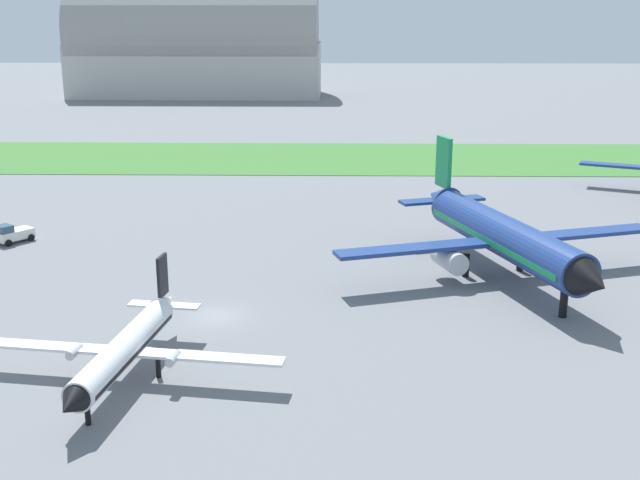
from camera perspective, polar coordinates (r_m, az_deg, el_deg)
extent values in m
plane|color=slate|center=(61.44, -7.43, -5.43)|extent=(600.00, 600.00, 0.00)
cube|color=#3D7533|center=(126.39, -2.98, 5.90)|extent=(360.00, 28.00, 0.08)
cube|color=navy|center=(110.61, 21.60, 4.87)|extent=(13.22, 7.41, 0.31)
cylinder|color=white|center=(51.35, -13.84, -7.59)|extent=(3.61, 13.28, 1.83)
cone|color=black|center=(45.39, -17.40, -11.17)|extent=(2.02, 2.05, 1.79)
cone|color=white|center=(57.87, -10.96, -4.42)|extent=(1.98, 2.76, 1.64)
cube|color=black|center=(51.41, -13.83, -7.73)|extent=(3.54, 12.57, 0.26)
cube|color=white|center=(50.14, -8.29, -8.27)|extent=(10.13, 2.64, 0.18)
cube|color=white|center=(53.85, -18.65, -7.22)|extent=(10.13, 2.64, 0.18)
cylinder|color=#B7BABF|center=(50.24, -10.45, -8.32)|extent=(0.78, 1.53, 0.58)
cylinder|color=#B7BABF|center=(52.64, -17.14, -7.63)|extent=(0.78, 1.53, 0.58)
cube|color=black|center=(56.84, -11.20, -2.52)|extent=(0.44, 1.66, 2.92)
cube|color=white|center=(57.15, -9.87, -4.68)|extent=(2.68, 1.44, 0.15)
cube|color=white|center=(58.00, -12.27, -4.50)|extent=(2.68, 1.44, 0.15)
cylinder|color=black|center=(47.53, -16.27, -11.87)|extent=(0.33, 0.33, 1.28)
cylinder|color=black|center=(52.11, -11.48, -8.95)|extent=(0.33, 0.33, 1.28)
cylinder|color=black|center=(53.43, -15.16, -8.55)|extent=(0.33, 0.33, 1.28)
cylinder|color=navy|center=(69.82, 13.03, 0.28)|extent=(10.13, 22.27, 3.41)
cone|color=black|center=(59.90, 18.85, -2.83)|extent=(4.13, 3.98, 3.34)
cone|color=navy|center=(80.87, 8.53, 2.98)|extent=(4.26, 5.07, 3.07)
cube|color=#198C4C|center=(69.89, 13.02, 0.08)|extent=(9.81, 21.11, 0.48)
cube|color=navy|center=(74.37, 17.76, 0.41)|extent=(14.81, 6.66, 0.34)
cube|color=navy|center=(67.22, 7.22, -0.57)|extent=(14.81, 6.66, 0.34)
cylinder|color=#B7BABF|center=(73.24, 15.95, -0.67)|extent=(2.93, 4.11, 1.87)
cylinder|color=#B7BABF|center=(68.68, 9.23, -1.35)|extent=(2.93, 4.11, 1.87)
cube|color=#198C4C|center=(79.56, 8.83, 5.52)|extent=(1.25, 2.78, 4.96)
cube|color=navy|center=(81.28, 10.10, 2.92)|extent=(4.70, 3.11, 0.27)
cube|color=navy|center=(79.45, 7.30, 2.73)|extent=(4.70, 3.11, 0.27)
cylinder|color=black|center=(63.19, 17.02, -4.36)|extent=(0.61, 0.61, 2.17)
cylinder|color=black|center=(73.19, 14.13, -1.34)|extent=(0.61, 0.61, 2.17)
cylinder|color=black|center=(70.66, 10.39, -1.74)|extent=(0.61, 0.61, 2.17)
cube|color=white|center=(85.53, -21.01, 0.38)|extent=(3.60, 3.96, 0.90)
cube|color=#334C60|center=(84.85, -21.64, 0.75)|extent=(1.99, 1.94, 0.70)
cylinder|color=black|center=(84.29, -21.38, -0.20)|extent=(0.62, 0.71, 0.70)
cylinder|color=black|center=(85.53, -19.95, 0.17)|extent=(0.62, 0.71, 0.70)
cylinder|color=black|center=(87.02, -20.59, 0.37)|extent=(0.62, 0.71, 0.70)
cube|color=#BCB7B2|center=(221.76, -8.72, 11.96)|extent=(65.87, 23.51, 14.02)
cylinder|color=gray|center=(221.30, -8.82, 14.37)|extent=(64.55, 25.86, 25.86)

